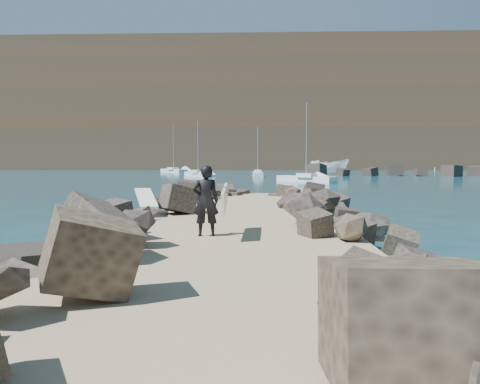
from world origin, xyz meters
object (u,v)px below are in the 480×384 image
at_px(sailboat_c, 306,179).
at_px(surfer_with_board, 208,200).
at_px(boat_imported, 329,167).
at_px(surfboard_resting, 146,201).

bearing_deg(sailboat_c, surfer_with_board, -99.33).
distance_m(boat_imported, sailboat_c, 29.55).
height_order(boat_imported, surfer_with_board, boat_imported).
height_order(surfboard_resting, surfer_with_board, surfer_with_board).
bearing_deg(boat_imported, surfboard_resting, 178.44).
bearing_deg(surfer_with_board, surfboard_resting, 120.51).
relative_size(surfboard_resting, sailboat_c, 0.25).
distance_m(surfboard_resting, surfer_with_board, 5.07).
height_order(boat_imported, sailboat_c, sailboat_c).
distance_m(surfer_with_board, sailboat_c, 39.80).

